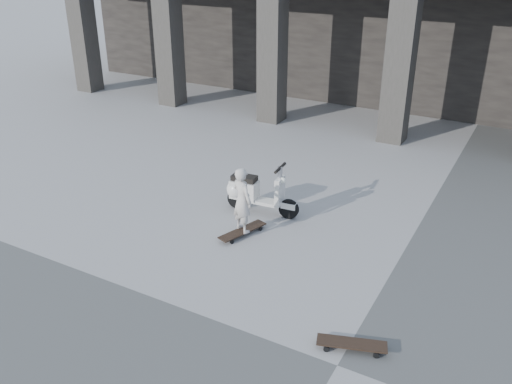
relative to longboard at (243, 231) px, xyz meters
The scene contains 6 objects.
ground 3.52m from the longboard, 39.98° to the right, with size 90.00×90.00×0.00m, color #474744.
colonnade 12.18m from the longboard, 76.80° to the left, with size 28.00×8.82×6.00m.
longboard is the anchor object (origin of this frame).
skateboard_spare 3.34m from the longboard, 34.58° to the right, with size 0.93×0.50×0.11m.
child 0.62m from the longboard, 45.00° to the right, with size 0.44×0.29×1.20m, color #BAB1A7.
scooter 1.04m from the longboard, 111.37° to the left, with size 1.48×0.52×1.03m.
Camera 1 is at (1.63, -5.05, 4.87)m, focal length 38.00 mm.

